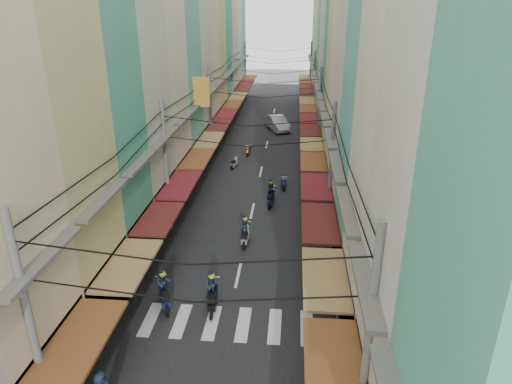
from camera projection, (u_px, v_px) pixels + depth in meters
The scene contains 15 objects.
ground at pixel (243, 255), 25.77m from camera, with size 160.00×160.00×0.00m, color slate.
road at pixel (266, 151), 44.19m from camera, with size 10.00×80.00×0.02m, color black.
sidewalk_left at pixel (199, 149), 44.69m from camera, with size 3.00×80.00×0.06m, color gray.
sidewalk_right at pixel (333, 152), 43.68m from camera, with size 3.00×80.00×0.06m, color gray.
crosswalk at pixel (228, 323), 20.23m from camera, with size 7.55×2.40×0.01m.
building_row_left at pixel (169, 48), 37.92m from camera, with size 7.80×67.67×23.70m.
building_row_right at pixel (362, 54), 36.72m from camera, with size 7.80×68.98×22.59m.
utility_poles at pixel (262, 91), 37.09m from camera, with size 10.20×66.13×8.20m.
white_car at pixel (277, 130), 51.56m from camera, with size 5.56×2.18×1.96m, color silver.
bicycle at pixel (364, 287), 22.91m from camera, with size 0.63×1.67×1.15m, color black.
moving_scooters at pixel (236, 227), 27.74m from camera, with size 5.54×25.38×2.01m.
parked_scooters at pixel (300, 296), 21.34m from camera, with size 13.08×16.08×1.01m.
pedestrians at pixel (181, 214), 28.56m from camera, with size 13.21×26.78×2.16m.
market_umbrella at pixel (379, 310), 17.67m from camera, with size 2.34×2.34×2.47m.
traffic_sign at pixel (339, 289), 19.22m from camera, with size 0.10×0.61×2.78m.
Camera 1 is at (2.65, -22.32, 13.13)m, focal length 32.00 mm.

